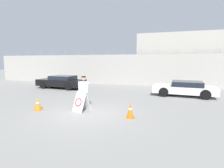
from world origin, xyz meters
name	(u,v)px	position (x,y,z in m)	size (l,w,h in m)	color
ground_plane	(87,113)	(0.00, 0.00, 0.00)	(90.00, 90.00, 0.00)	gray
perimeter_wall	(131,70)	(0.00, 11.15, 1.68)	(36.00, 0.30, 3.80)	#ADA8A0
building_block	(178,59)	(5.13, 15.87, 2.83)	(9.31, 7.90, 5.66)	#B2ADA3
barricade_sign	(81,102)	(-0.44, 0.24, 0.51)	(0.89, 0.96, 1.03)	white
security_guard	(84,90)	(-0.61, 0.94, 1.01)	(0.69, 0.36, 1.79)	black
traffic_cone_near	(38,104)	(-2.77, -0.29, 0.35)	(0.43, 0.43, 0.70)	orange
traffic_cone_mid	(130,110)	(2.27, -0.06, 0.37)	(0.38, 0.38, 0.74)	orange
parked_car_front_coupe	(61,82)	(-5.96, 6.75, 0.64)	(4.70, 2.14, 1.23)	black
parked_car_far_side	(184,88)	(5.13, 6.25, 0.59)	(4.57, 2.19, 1.13)	black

